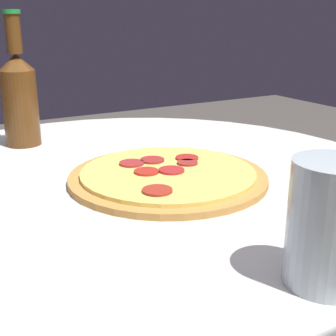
% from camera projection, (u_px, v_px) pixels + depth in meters
% --- Properties ---
extents(table, '(0.91, 0.91, 0.76)m').
position_uv_depth(table, '(134.00, 280.00, 0.79)').
color(table, silver).
rests_on(table, ground_plane).
extents(pizza, '(0.31, 0.31, 0.02)m').
position_uv_depth(pizza, '(168.00, 175.00, 0.72)').
color(pizza, '#B77F3D').
rests_on(pizza, table).
extents(beer_bottle, '(0.07, 0.07, 0.25)m').
position_uv_depth(beer_bottle, '(19.00, 95.00, 0.90)').
color(beer_bottle, '#563314').
rests_on(beer_bottle, table).
extents(drinking_glass, '(0.08, 0.08, 0.12)m').
position_uv_depth(drinking_glass, '(329.00, 224.00, 0.43)').
color(drinking_glass, '#ADBCC6').
rests_on(drinking_glass, table).
extents(napkin, '(0.13, 0.09, 0.01)m').
position_uv_depth(napkin, '(19.00, 217.00, 0.58)').
color(napkin, white).
rests_on(napkin, table).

